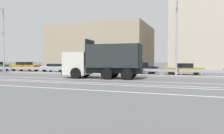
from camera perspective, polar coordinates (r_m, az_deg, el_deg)
name	(u,v)px	position (r m, az deg, el deg)	size (l,w,h in m)	color
ground_plane	(115,77)	(22.15, 0.84, -2.71)	(320.00, 320.00, 0.00)	#565659
lane_strip_0	(95,80)	(19.40, -4.45, -3.35)	(58.31, 0.16, 0.01)	silver
lane_strip_1	(83,82)	(17.35, -7.69, -3.96)	(58.31, 0.16, 0.01)	silver
lane_strip_2	(77,83)	(16.53, -9.26, -4.25)	(58.31, 0.16, 0.01)	silver
lane_strip_3	(53,88)	(14.10, -15.24, -5.33)	(58.31, 0.16, 0.01)	silver
median_island	(123,75)	(24.51, 2.84, -2.07)	(32.07, 1.10, 0.18)	gray
median_guardrail	(126,70)	(25.61, 3.66, -0.83)	(58.31, 0.09, 0.78)	#9EA0A5
dump_truck	(93,64)	(21.29, -4.88, 0.66)	(7.74, 3.17, 3.73)	silver
median_road_sign	(140,64)	(23.92, 7.34, 0.68)	(0.68, 0.16, 2.48)	white
street_lamp_0	(2,37)	(34.22, -26.70, 7.04)	(0.71, 2.27, 8.99)	#ADADB2
street_lamp_1	(176,19)	(23.42, 16.50, 11.97)	(0.71, 2.50, 10.75)	#ADADB2
parked_car_1	(25,66)	(37.04, -21.79, 0.13)	(4.86, 1.80, 1.47)	#B27A14
parked_car_2	(56,68)	(33.15, -14.50, -0.16)	(4.48, 2.05, 1.22)	silver
parked_car_3	(97,67)	(29.61, -3.98, -0.07)	(4.94, 2.06, 1.54)	maroon
parked_car_4	(142,68)	(27.56, 7.90, -0.31)	(4.00, 1.83, 1.47)	black
parked_car_5	(184,69)	(27.14, 18.34, -0.50)	(4.59, 2.08, 1.38)	#B27A14
background_building_0	(103,48)	(46.35, -2.47, 5.03)	(19.35, 14.40, 8.75)	tan
background_building_1	(216,36)	(42.54, 25.60, 7.42)	(14.85, 14.53, 12.11)	beige
church_tower	(200,38)	(52.10, 22.04, 7.04)	(3.60, 3.60, 14.43)	silver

